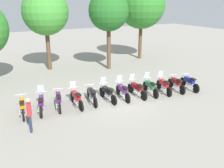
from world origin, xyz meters
The scene contains 17 objects.
ground_plane centered at (0.00, 0.00, 0.00)m, with size 80.00×80.00×0.00m, color gray.
motorcycle_0 centered at (-5.52, 0.52, 0.50)m, with size 0.65×2.19×0.99m.
motorcycle_1 centered at (-4.51, 0.45, 0.52)m, with size 0.80×2.15×1.37m.
motorcycle_2 centered at (-3.51, 0.50, 0.50)m, with size 0.76×2.16×0.99m.
motorcycle_3 centered at (-2.51, 0.26, 0.52)m, with size 0.62×2.19×1.37m.
motorcycle_4 centered at (-1.50, 0.30, 0.50)m, with size 0.68×2.18×0.99m.
motorcycle_5 centered at (-0.51, 0.16, 0.52)m, with size 0.62×2.19×1.37m.
motorcycle_6 centered at (0.50, 0.01, 0.52)m, with size 0.67×2.18×1.37m.
motorcycle_7 centered at (1.50, -0.10, 0.52)m, with size 0.62×2.19×1.37m.
motorcycle_8 centered at (2.51, -0.19, 0.52)m, with size 0.71×2.18×1.37m.
motorcycle_9 centered at (3.52, -0.36, 0.52)m, with size 0.78×2.16×1.37m.
motorcycle_10 centered at (4.52, -0.47, 0.50)m, with size 0.74×2.17×0.99m.
motorcycle_11 centered at (5.52, -0.69, 0.50)m, with size 0.71×2.17×0.99m.
person_0 centered at (-5.48, -1.62, 1.03)m, with size 0.28×0.41×1.74m.
tree_1 centered at (-1.84, 9.15, 5.01)m, with size 3.94×3.94×7.00m.
tree_2 centered at (3.02, 6.86, 5.08)m, with size 3.48×3.48×6.86m.
tree_3 centered at (7.92, 9.09, 5.53)m, with size 4.82×4.82×7.95m.
Camera 1 is at (-6.87, -12.55, 5.96)m, focal length 39.17 mm.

